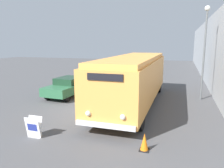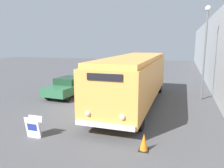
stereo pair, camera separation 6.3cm
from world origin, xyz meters
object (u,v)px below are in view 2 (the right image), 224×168
Objects in this scene: vintage_bus at (134,77)px; sign_board at (34,127)px; parked_car_mid at (102,74)px; traffic_cone at (144,142)px; parked_car_near at (69,86)px; parked_car_far at (119,67)px; streetlamp at (206,40)px.

vintage_bus is 12.38× the size of sign_board.
parked_car_mid is 15.06m from traffic_cone.
parked_car_mid is (-2.12, 13.75, 0.32)m from sign_board.
parked_car_near is (-2.21, 7.03, 0.29)m from sign_board.
parked_car_far is (-5.44, 14.89, -1.05)m from vintage_bus.
sign_board is 4.63m from traffic_cone.
vintage_bus is 16.71× the size of traffic_cone.
parked_car_far is at bearing 108.86° from traffic_cone.
streetlamp reaches higher than sign_board.
sign_board is at bearing -82.05° from parked_car_far.
parked_car_mid is at bearing 123.91° from vintage_bus.
parked_car_near is 6.72m from parked_car_mid.
parked_car_far is 22.03m from traffic_cone.
parked_car_near is at bearing 171.23° from vintage_bus.
parked_car_near is 0.91× the size of parked_car_mid.
traffic_cone is at bearing -68.97° from parked_car_mid.
traffic_cone is at bearing 3.49° from sign_board.
parked_car_mid is 7.39m from parked_car_far.
streetlamp reaches higher than traffic_cone.
parked_car_mid is 7.28× the size of traffic_cone.
vintage_bus is at bearing 64.82° from sign_board.
traffic_cone is at bearing -74.20° from vintage_bus.
parked_car_near reaches higher than traffic_cone.
traffic_cone is at bearing -40.65° from parked_car_near.
streetlamp is 10.98m from parked_car_mid.
streetlamp reaches higher than parked_car_far.
parked_car_far is (-9.67, 12.16, -3.39)m from streetlamp.
parked_car_near is 6.65× the size of traffic_cone.
parked_car_near is at bearing 107.42° from sign_board.
parked_car_far is at bearing 95.24° from parked_car_near.
vintage_bus reaches higher than parked_car_near.
parked_car_near is at bearing -168.36° from streetlamp.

